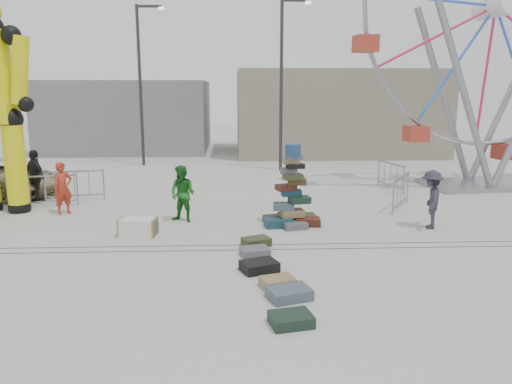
{
  "coord_description": "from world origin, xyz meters",
  "views": [
    {
      "loc": [
        0.7,
        -11.12,
        3.87
      ],
      "look_at": [
        1.31,
        2.24,
        1.12
      ],
      "focal_mm": 35.0,
      "sensor_mm": 36.0,
      "label": 1
    }
  ],
  "objects_px": {
    "steamer_trunk": "(138,227)",
    "barricade_dummy_c": "(74,185)",
    "barricade_wheel_back": "(391,176)",
    "barricade_wheel_front": "(401,192)",
    "suitcase_tower": "(292,202)",
    "pedestrian_red": "(63,188)",
    "ferris_wheel": "(494,31)",
    "pedestrian_grey": "(431,200)",
    "lamp_post_right": "(283,76)",
    "lamp_post_left": "(142,77)",
    "pedestrian_black": "(35,176)",
    "barricade_dummy_b": "(46,191)",
    "pedestrian_green": "(183,194)"
  },
  "relations": [
    {
      "from": "steamer_trunk",
      "to": "barricade_dummy_c",
      "type": "distance_m",
      "value": 5.4
    },
    {
      "from": "barricade_wheel_back",
      "to": "steamer_trunk",
      "type": "bearing_deg",
      "value": -66.87
    },
    {
      "from": "barricade_wheel_front",
      "to": "barricade_wheel_back",
      "type": "bearing_deg",
      "value": 20.2
    },
    {
      "from": "suitcase_tower",
      "to": "pedestrian_red",
      "type": "xyz_separation_m",
      "value": [
        -7.05,
        1.61,
        0.17
      ]
    },
    {
      "from": "ferris_wheel",
      "to": "barricade_wheel_back",
      "type": "xyz_separation_m",
      "value": [
        -3.87,
        -0.56,
        -5.53
      ]
    },
    {
      "from": "ferris_wheel",
      "to": "pedestrian_grey",
      "type": "height_order",
      "value": "ferris_wheel"
    },
    {
      "from": "lamp_post_right",
      "to": "lamp_post_left",
      "type": "distance_m",
      "value": 7.28
    },
    {
      "from": "barricade_wheel_back",
      "to": "pedestrian_grey",
      "type": "height_order",
      "value": "pedestrian_grey"
    },
    {
      "from": "lamp_post_left",
      "to": "pedestrian_black",
      "type": "relative_size",
      "value": 4.33
    },
    {
      "from": "barricade_dummy_c",
      "to": "barricade_wheel_front",
      "type": "bearing_deg",
      "value": -19.82
    },
    {
      "from": "barricade_dummy_c",
      "to": "pedestrian_red",
      "type": "bearing_deg",
      "value": -93.23
    },
    {
      "from": "pedestrian_red",
      "to": "barricade_dummy_b",
      "type": "bearing_deg",
      "value": 90.88
    },
    {
      "from": "suitcase_tower",
      "to": "pedestrian_grey",
      "type": "bearing_deg",
      "value": -13.75
    },
    {
      "from": "ferris_wheel",
      "to": "steamer_trunk",
      "type": "xyz_separation_m",
      "value": [
        -12.6,
        -6.39,
        -5.85
      ]
    },
    {
      "from": "pedestrian_grey",
      "to": "pedestrian_red",
      "type": "bearing_deg",
      "value": -82.55
    },
    {
      "from": "barricade_dummy_c",
      "to": "pedestrian_red",
      "type": "xyz_separation_m",
      "value": [
        0.26,
        -1.93,
        0.28
      ]
    },
    {
      "from": "lamp_post_right",
      "to": "barricade_dummy_c",
      "type": "height_order",
      "value": "lamp_post_right"
    },
    {
      "from": "ferris_wheel",
      "to": "pedestrian_black",
      "type": "xyz_separation_m",
      "value": [
        -16.86,
        -2.19,
        -5.16
      ]
    },
    {
      "from": "steamer_trunk",
      "to": "barricade_dummy_c",
      "type": "relative_size",
      "value": 0.49
    },
    {
      "from": "barricade_dummy_c",
      "to": "suitcase_tower",
      "type": "bearing_deg",
      "value": -36.8
    },
    {
      "from": "barricade_wheel_front",
      "to": "barricade_wheel_back",
      "type": "distance_m",
      "value": 3.17
    },
    {
      "from": "barricade_dummy_c",
      "to": "barricade_wheel_back",
      "type": "distance_m",
      "value": 11.85
    },
    {
      "from": "pedestrian_green",
      "to": "pedestrian_grey",
      "type": "distance_m",
      "value": 7.16
    },
    {
      "from": "lamp_post_right",
      "to": "barricade_dummy_c",
      "type": "xyz_separation_m",
      "value": [
        -8.03,
        -6.54,
        -3.93
      ]
    },
    {
      "from": "suitcase_tower",
      "to": "barricade_wheel_front",
      "type": "bearing_deg",
      "value": 19.76
    },
    {
      "from": "barricade_wheel_front",
      "to": "pedestrian_grey",
      "type": "distance_m",
      "value": 2.39
    },
    {
      "from": "barricade_dummy_b",
      "to": "ferris_wheel",
      "type": "bearing_deg",
      "value": -1.87
    },
    {
      "from": "barricade_dummy_c",
      "to": "pedestrian_black",
      "type": "distance_m",
      "value": 1.3
    },
    {
      "from": "lamp_post_left",
      "to": "barricade_dummy_c",
      "type": "relative_size",
      "value": 4.0
    },
    {
      "from": "suitcase_tower",
      "to": "steamer_trunk",
      "type": "xyz_separation_m",
      "value": [
        -4.27,
        -0.92,
        -0.43
      ]
    },
    {
      "from": "suitcase_tower",
      "to": "barricade_wheel_back",
      "type": "xyz_separation_m",
      "value": [
        4.46,
        4.91,
        -0.11
      ]
    },
    {
      "from": "barricade_dummy_b",
      "to": "pedestrian_black",
      "type": "xyz_separation_m",
      "value": [
        -0.57,
        0.69,
        0.37
      ]
    },
    {
      "from": "lamp_post_left",
      "to": "pedestrian_red",
      "type": "xyz_separation_m",
      "value": [
        -0.76,
        -10.47,
        -3.65
      ]
    },
    {
      "from": "steamer_trunk",
      "to": "barricade_wheel_front",
      "type": "xyz_separation_m",
      "value": [
        8.1,
        2.72,
        0.32
      ]
    },
    {
      "from": "barricade_wheel_front",
      "to": "pedestrian_red",
      "type": "distance_m",
      "value": 10.88
    },
    {
      "from": "pedestrian_black",
      "to": "suitcase_tower",
      "type": "bearing_deg",
      "value": -160.96
    },
    {
      "from": "lamp_post_right",
      "to": "pedestrian_black",
      "type": "relative_size",
      "value": 4.33
    },
    {
      "from": "steamer_trunk",
      "to": "pedestrian_red",
      "type": "bearing_deg",
      "value": 144.66
    },
    {
      "from": "ferris_wheel",
      "to": "pedestrian_black",
      "type": "bearing_deg",
      "value": -179.4
    },
    {
      "from": "lamp_post_right",
      "to": "barricade_wheel_back",
      "type": "xyz_separation_m",
      "value": [
        3.74,
        -5.17,
        -3.93
      ]
    },
    {
      "from": "lamp_post_right",
      "to": "barricade_wheel_front",
      "type": "distance_m",
      "value": 9.67
    },
    {
      "from": "steamer_trunk",
      "to": "barricade_dummy_c",
      "type": "xyz_separation_m",
      "value": [
        -3.04,
        4.45,
        0.32
      ]
    },
    {
      "from": "barricade_dummy_b",
      "to": "pedestrian_black",
      "type": "distance_m",
      "value": 0.97
    },
    {
      "from": "barricade_wheel_front",
      "to": "pedestrian_red",
      "type": "xyz_separation_m",
      "value": [
        -10.88,
        -0.2,
        0.28
      ]
    },
    {
      "from": "suitcase_tower",
      "to": "pedestrian_red",
      "type": "height_order",
      "value": "suitcase_tower"
    },
    {
      "from": "ferris_wheel",
      "to": "suitcase_tower",
      "type": "bearing_deg",
      "value": -153.51
    },
    {
      "from": "lamp_post_right",
      "to": "barricade_wheel_back",
      "type": "relative_size",
      "value": 4.0
    },
    {
      "from": "suitcase_tower",
      "to": "barricade_dummy_c",
      "type": "distance_m",
      "value": 8.12
    },
    {
      "from": "ferris_wheel",
      "to": "barricade_dummy_c",
      "type": "distance_m",
      "value": 16.71
    },
    {
      "from": "barricade_dummy_b",
      "to": "barricade_wheel_back",
      "type": "height_order",
      "value": "same"
    }
  ]
}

